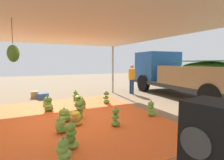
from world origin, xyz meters
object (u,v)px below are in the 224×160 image
Objects in this scene: banana_bunch_7 at (61,125)px; banana_bunch_3 at (79,111)px; banana_bunch_14 at (115,118)px; worker_0 at (132,77)px; crate_0 at (35,95)px; banana_bunch_2 at (78,101)px; banana_bunch_4 at (47,102)px; banana_bunch_12 at (65,115)px; banana_bunch_6 at (64,152)px; banana_bunch_9 at (76,96)px; crate_1 at (43,96)px; banana_bunch_10 at (48,105)px; banana_bunch_13 at (83,103)px; banana_bunch_0 at (76,118)px; banana_bunch_1 at (106,98)px; banana_bunch_11 at (151,109)px; cargo_truck_main at (183,73)px; banana_bunch_5 at (71,137)px; banana_bunch_8 at (188,126)px.

banana_bunch_3 is at bearing 141.43° from banana_bunch_7.
worker_0 is at bearing 142.50° from banana_bunch_14.
banana_bunch_2 is at bearing 29.98° from crate_0.
banana_bunch_4 is 0.99× the size of banana_bunch_12.
banana_bunch_2 is 4.17m from banana_bunch_6.
banana_bunch_9 is (-3.57, 1.31, 0.01)m from banana_bunch_7.
banana_bunch_14 is at bearing 16.69° from crate_1.
banana_bunch_13 is (0.15, 1.24, -0.05)m from banana_bunch_10.
banana_bunch_0 is 1.11m from banana_bunch_14.
banana_bunch_13 is at bearing -72.80° from banana_bunch_1.
banana_bunch_11 is 0.08× the size of cargo_truck_main.
worker_0 reaches higher than banana_bunch_1.
worker_0 is at bearing 130.99° from banana_bunch_0.
banana_bunch_5 is at bearing 0.64° from crate_1.
banana_bunch_14 reaches higher than crate_1.
cargo_truck_main is at bearing 108.49° from banana_bunch_7.
banana_bunch_3 is at bearing -21.89° from banana_bunch_13.
crate_1 is at bearing -156.09° from banana_bunch_8.
banana_bunch_3 is at bearing 158.05° from banana_bunch_6.
banana_bunch_4 is 0.88m from banana_bunch_10.
banana_bunch_2 is 1.22m from banana_bunch_10.
banana_bunch_11 is 0.32× the size of worker_0.
banana_bunch_0 is 0.06× the size of cargo_truck_main.
banana_bunch_13 is (-1.98, -1.71, -0.05)m from banana_bunch_11.
banana_bunch_6 is at bearing -21.93° from banana_bunch_13.
banana_bunch_6 is 3.79m from banana_bunch_13.
banana_bunch_10 is at bearing -179.21° from banana_bunch_7.
banana_bunch_8 reaches higher than banana_bunch_0.
banana_bunch_4 is (-2.19, -0.73, -0.08)m from banana_bunch_3.
banana_bunch_5 is 1.76m from banana_bunch_12.
cargo_truck_main is (-3.14, 6.63, 0.96)m from banana_bunch_5.
banana_bunch_11 reaches higher than banana_bunch_2.
banana_bunch_1 reaches higher than banana_bunch_11.
crate_0 is (-5.03, -3.27, -0.07)m from banana_bunch_11.
banana_bunch_2 is 0.07× the size of cargo_truck_main.
banana_bunch_6 is 1.43m from banana_bunch_7.
crate_0 is at bearing -146.94° from banana_bunch_11.
banana_bunch_6 is (0.50, -0.25, -0.04)m from banana_bunch_5.
banana_bunch_13 is (-3.01, 1.16, -0.07)m from banana_bunch_5.
banana_bunch_7 is 1.14× the size of crate_0.
banana_bunch_12 is 1.58m from banana_bunch_13.
banana_bunch_14 reaches higher than banana_bunch_2.
banana_bunch_3 reaches higher than banana_bunch_11.
banana_bunch_2 is 3.62m from banana_bunch_5.
worker_0 reaches higher than banana_bunch_3.
banana_bunch_4 is 2.06m from crate_0.
crate_0 is at bearing -133.35° from banana_bunch_9.
banana_bunch_13 is 3.98m from worker_0.
crate_0 is at bearing -150.02° from banana_bunch_2.
banana_bunch_8 is 1.84m from banana_bunch_14.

